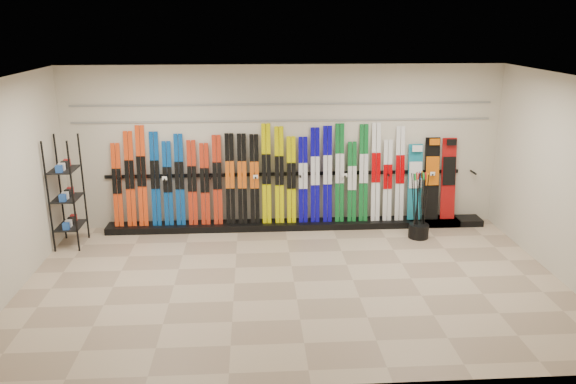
{
  "coord_description": "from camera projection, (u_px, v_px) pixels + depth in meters",
  "views": [
    {
      "loc": [
        -0.57,
        -7.6,
        3.75
      ],
      "look_at": [
        -0.03,
        1.0,
        1.1
      ],
      "focal_mm": 35.0,
      "sensor_mm": 36.0,
      "label": 1
    }
  ],
  "objects": [
    {
      "name": "ceiling",
      "position": [
        295.0,
        78.0,
        7.51
      ],
      "size": [
        8.0,
        8.0,
        0.0
      ],
      "primitive_type": "plane",
      "rotation": [
        3.14,
        0.0,
        0.0
      ],
      "color": "silver",
      "rests_on": "back_wall"
    },
    {
      "name": "right_wall",
      "position": [
        567.0,
        181.0,
        8.19
      ],
      "size": [
        0.0,
        5.0,
        5.0
      ],
      "primitive_type": "plane",
      "rotation": [
        1.57,
        0.0,
        -1.57
      ],
      "color": "beige",
      "rests_on": "floor"
    },
    {
      "name": "slatwall_rail_0",
      "position": [
        284.0,
        121.0,
        10.17
      ],
      "size": [
        7.6,
        0.02,
        0.03
      ],
      "primitive_type": "cube",
      "color": "gray",
      "rests_on": "back_wall"
    },
    {
      "name": "accessory_rack",
      "position": [
        67.0,
        192.0,
        9.5
      ],
      "size": [
        0.4,
        0.6,
        1.9
      ],
      "primitive_type": "cube",
      "color": "black",
      "rests_on": "floor"
    },
    {
      "name": "back_wall",
      "position": [
        284.0,
        147.0,
        10.33
      ],
      "size": [
        8.0,
        0.0,
        8.0
      ],
      "primitive_type": "plane",
      "rotation": [
        1.57,
        0.0,
        0.0
      ],
      "color": "beige",
      "rests_on": "floor"
    },
    {
      "name": "floor",
      "position": [
        294.0,
        282.0,
        8.39
      ],
      "size": [
        8.0,
        8.0,
        0.0
      ],
      "primitive_type": "plane",
      "color": "gray",
      "rests_on": "ground"
    },
    {
      "name": "snowboards",
      "position": [
        432.0,
        180.0,
        10.55
      ],
      "size": [
        0.91,
        0.24,
        1.54
      ],
      "color": "#14728C",
      "rests_on": "ski_rack_base"
    },
    {
      "name": "skis",
      "position": [
        262.0,
        178.0,
        10.32
      ],
      "size": [
        5.38,
        0.27,
        1.83
      ],
      "color": "#E54013",
      "rests_on": "ski_rack_base"
    },
    {
      "name": "ski_rack_base",
      "position": [
        297.0,
        225.0,
        10.56
      ],
      "size": [
        8.0,
        0.4,
        0.12
      ],
      "primitive_type": "cube",
      "color": "black",
      "rests_on": "floor"
    },
    {
      "name": "ski_poles",
      "position": [
        419.0,
        205.0,
        9.94
      ],
      "size": [
        0.33,
        0.27,
        1.18
      ],
      "color": "black",
      "rests_on": "pole_bin"
    },
    {
      "name": "left_wall",
      "position": [
        5.0,
        191.0,
        7.71
      ],
      "size": [
        0.0,
        5.0,
        5.0
      ],
      "primitive_type": "plane",
      "rotation": [
        1.57,
        0.0,
        1.57
      ],
      "color": "beige",
      "rests_on": "floor"
    },
    {
      "name": "pole_bin",
      "position": [
        418.0,
        231.0,
        10.06
      ],
      "size": [
        0.36,
        0.36,
        0.25
      ],
      "primitive_type": "cylinder",
      "color": "black",
      "rests_on": "floor"
    },
    {
      "name": "slatwall_rail_1",
      "position": [
        284.0,
        104.0,
        10.08
      ],
      "size": [
        7.6,
        0.02,
        0.03
      ],
      "primitive_type": "cube",
      "color": "gray",
      "rests_on": "back_wall"
    }
  ]
}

